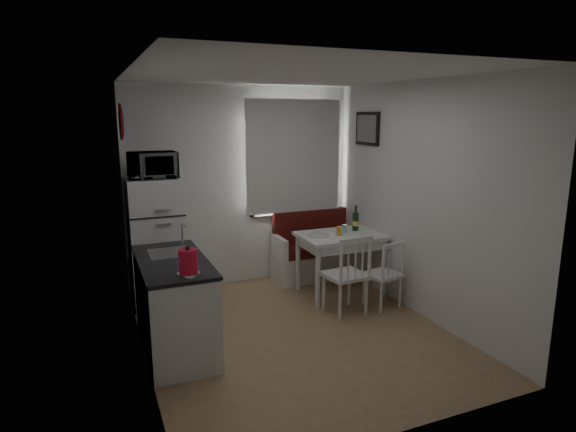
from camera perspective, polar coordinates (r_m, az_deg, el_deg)
name	(u,v)px	position (r m, az deg, el deg)	size (l,w,h in m)	color
floor	(295,333)	(5.16, 0.89, -13.69)	(3.00, 3.50, 0.02)	#95714F
ceiling	(296,74)	(4.66, 1.00, 16.49)	(3.00, 3.50, 0.02)	white
wall_back	(242,186)	(6.35, -5.44, 3.51)	(3.00, 0.02, 2.60)	white
wall_front	(403,260)	(3.26, 13.47, -5.05)	(3.00, 0.02, 2.60)	white
wall_left	(138,224)	(4.37, -17.38, -0.93)	(0.02, 3.50, 2.60)	white
wall_right	(420,200)	(5.51, 15.39, 1.80)	(0.02, 3.50, 2.60)	white
window	(292,160)	(6.53, 0.49, 6.66)	(1.22, 0.06, 1.47)	white
curtain	(294,157)	(6.46, 0.74, 7.05)	(1.35, 0.02, 1.50)	white
kitchen_counter	(174,304)	(4.80, -13.31, -10.11)	(0.62, 1.32, 1.16)	white
wall_sign	(122,122)	(5.71, -19.12, 10.51)	(0.40, 0.40, 0.03)	navy
picture_frame	(367,129)	(6.31, 9.36, 10.19)	(0.04, 0.52, 0.42)	black
bench	(319,255)	(6.73, 3.70, -4.65)	(1.29, 0.50, 0.93)	white
dining_table	(341,241)	(6.04, 6.26, -2.94)	(1.04, 0.73, 0.77)	white
chair_left	(350,267)	(5.40, 7.34, -6.00)	(0.47, 0.45, 0.50)	white
chair_right	(387,268)	(5.69, 11.64, -6.02)	(0.44, 0.43, 0.43)	white
fridge	(156,242)	(5.88, -15.33, -2.95)	(0.61, 0.61, 1.52)	white
microwave	(152,165)	(5.67, -15.78, 5.83)	(0.54, 0.36, 0.30)	white
kettle	(188,262)	(4.12, -11.75, -5.32)	(0.19, 0.19, 0.26)	red
wine_bottle	(356,218)	(6.20, 8.02, -0.23)	(0.08, 0.08, 0.33)	#123A16
drinking_glass_orange	(339,231)	(5.94, 6.11, -1.78)	(0.07, 0.07, 0.11)	#FFAB2A
drinking_glass_blue	(345,229)	(6.09, 6.72, -1.49)	(0.06, 0.06, 0.10)	#75B7C8
plate	(319,235)	(5.90, 3.64, -2.30)	(0.26, 0.26, 0.02)	white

